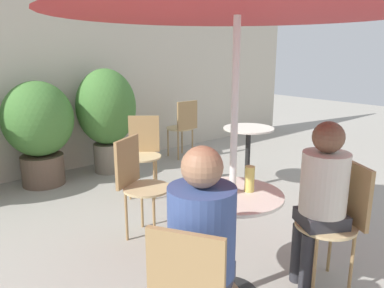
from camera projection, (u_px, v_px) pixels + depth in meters
storefront_wall at (24, 61)px, 4.63m from camera, size 10.00×0.06×3.00m
cafe_table_near at (232, 223)px, 2.44m from camera, size 0.66×0.66×0.74m
cafe_table_far at (248, 146)px, 4.47m from camera, size 0.60×0.60×0.74m
bistro_chair_1 at (339, 213)px, 2.58m from camera, size 0.47×0.47×0.90m
bistro_chair_2 at (184, 124)px, 5.69m from camera, size 0.42×0.42×0.90m
bistro_chair_3 at (137, 178)px, 3.29m from camera, size 0.46×0.47×0.90m
bistro_chair_4 at (144, 147)px, 4.31m from camera, size 0.48×0.48×0.90m
seated_person_0 at (202, 242)px, 1.83m from camera, size 0.41×0.40×1.21m
seated_person_1 at (322, 190)px, 2.51m from camera, size 0.39×0.38×1.19m
beer_glass_0 at (250, 179)px, 2.41m from camera, size 0.06×0.06×0.17m
beer_glass_1 at (215, 185)px, 2.34m from camera, size 0.06×0.06×0.15m
potted_plant_1 at (39, 126)px, 4.52m from camera, size 0.84×0.84×1.28m
potted_plant_2 at (106, 112)px, 5.00m from camera, size 0.79×0.79×1.40m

